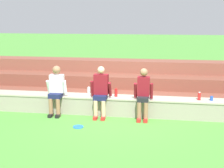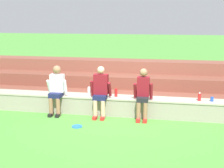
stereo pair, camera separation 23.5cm
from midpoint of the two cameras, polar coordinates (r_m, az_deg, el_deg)
name	(u,v)px [view 1 (the left image)]	position (r m, az deg, el deg)	size (l,w,h in m)	color
ground_plane	(120,117)	(8.19, 0.76, -6.24)	(80.00, 80.00, 0.00)	#4C9338
stone_seating_wall	(122,105)	(8.35, 1.00, -3.96)	(9.85, 0.53, 0.50)	gray
brick_bleachers	(129,84)	(10.12, 2.49, 0.06)	(11.01, 2.31, 1.18)	brown
person_left_of_center	(56,89)	(8.40, -11.15, -0.87)	(0.55, 0.53, 1.34)	#996B4C
person_center	(101,91)	(8.05, -2.96, -1.26)	(0.56, 0.50, 1.36)	#DBAD89
person_right_of_center	(143,93)	(7.91, 5.00, -1.65)	(0.50, 0.51, 1.33)	#996B4C
water_bottle_mid_left	(89,92)	(8.40, -5.13, -1.41)	(0.08, 0.08, 0.25)	silver
water_bottle_center_gap	(199,96)	(8.22, 15.16, -2.22)	(0.08, 0.08, 0.21)	red
water_bottle_near_right	(116,93)	(8.29, -0.06, -1.62)	(0.08, 0.08, 0.23)	red
plastic_cup_middle	(212,98)	(8.27, 17.29, -2.58)	(0.08, 0.08, 0.11)	blue
frisbee	(78,127)	(7.55, -7.23, -7.92)	(0.26, 0.26, 0.02)	blue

